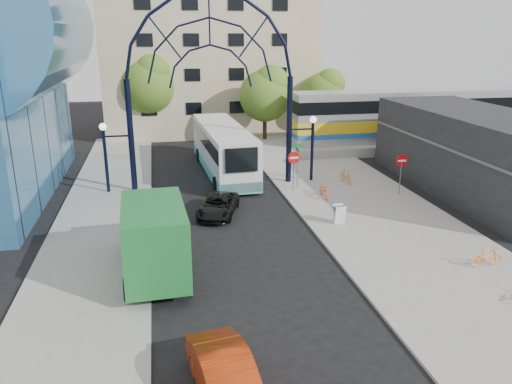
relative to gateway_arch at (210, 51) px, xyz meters
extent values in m
plane|color=black|center=(0.00, -14.00, -8.56)|extent=(120.00, 120.00, 0.00)
cube|color=gray|center=(8.00, -10.00, -8.50)|extent=(8.00, 56.00, 0.12)
cube|color=gray|center=(-6.50, -8.00, -8.50)|extent=(5.00, 50.00, 0.12)
cylinder|color=black|center=(-5.00, 0.00, -5.06)|extent=(0.36, 0.36, 7.00)
cylinder|color=black|center=(5.00, 0.00, -5.06)|extent=(0.36, 0.36, 7.00)
cylinder|color=black|center=(-6.60, 0.00, -6.56)|extent=(0.20, 0.20, 4.00)
cylinder|color=black|center=(6.60, 0.00, -6.56)|extent=(0.20, 0.20, 4.00)
sphere|color=white|center=(-6.60, 0.00, -4.36)|extent=(0.44, 0.44, 0.44)
sphere|color=white|center=(6.60, 0.00, -4.36)|extent=(0.44, 0.44, 0.44)
cylinder|color=slate|center=(4.80, -2.00, -7.34)|extent=(0.06, 0.06, 2.20)
cylinder|color=red|center=(4.80, -2.00, -6.34)|extent=(0.80, 0.04, 0.80)
cube|color=white|center=(4.80, -2.03, -6.34)|extent=(0.55, 0.02, 0.12)
cylinder|color=slate|center=(11.00, -4.00, -7.34)|extent=(0.06, 0.06, 2.20)
cylinder|color=red|center=(11.00, -4.00, -6.34)|extent=(0.76, 0.04, 0.76)
cube|color=white|center=(11.00, -4.03, -6.34)|extent=(0.55, 0.02, 0.12)
cylinder|color=slate|center=(5.20, -1.40, -7.04)|extent=(0.05, 0.05, 2.80)
cube|color=#146626|center=(5.20, -1.40, -5.74)|extent=(0.70, 0.03, 0.18)
cube|color=#146626|center=(5.20, -1.40, -5.99)|extent=(0.03, 0.70, 0.18)
cube|color=white|center=(5.60, -8.20, -7.94)|extent=(0.55, 0.26, 0.99)
cube|color=white|center=(5.60, -7.85, -7.94)|extent=(0.55, 0.26, 0.99)
cube|color=#1E59A5|center=(5.60, -8.02, -7.61)|extent=(0.55, 0.42, 0.14)
cube|color=black|center=(16.00, -4.00, -6.06)|extent=(6.00, 16.00, 5.00)
cube|color=tan|center=(2.00, 21.00, -1.56)|extent=(20.00, 12.00, 14.00)
cube|color=gray|center=(20.00, 8.00, -8.16)|extent=(32.00, 5.00, 0.80)
cube|color=#B7B7BC|center=(20.00, 8.00, -5.66)|extent=(25.00, 3.00, 4.20)
cube|color=gold|center=(20.00, 8.00, -6.26)|extent=(25.10, 3.05, 0.90)
cube|color=black|center=(20.00, 8.00, -4.66)|extent=(25.05, 3.05, 1.00)
cube|color=#1E59A5|center=(20.00, 8.00, -6.96)|extent=(25.10, 3.05, 0.35)
cylinder|color=#382314|center=(6.00, 12.00, -7.30)|extent=(0.36, 0.36, 2.52)
sphere|color=#336019|center=(6.00, 12.00, -4.22)|extent=(4.48, 4.48, 4.48)
sphere|color=#336019|center=(6.50, 11.70, -3.10)|extent=(3.08, 3.08, 3.08)
cylinder|color=#382314|center=(-4.00, 16.00, -7.12)|extent=(0.36, 0.36, 2.88)
sphere|color=#336019|center=(-4.00, 16.00, -3.60)|extent=(5.12, 5.12, 5.12)
sphere|color=#336019|center=(-3.50, 15.70, -2.32)|extent=(3.52, 3.52, 3.52)
cylinder|color=#382314|center=(12.00, 14.00, -7.39)|extent=(0.36, 0.36, 2.34)
sphere|color=#336019|center=(12.00, 14.00, -4.53)|extent=(4.16, 4.16, 4.16)
sphere|color=#336019|center=(12.50, 13.70, -3.49)|extent=(2.86, 2.86, 2.86)
cube|color=silver|center=(1.13, 3.43, -6.73)|extent=(3.21, 12.13, 3.03)
cube|color=#54BBBA|center=(1.13, 3.43, -7.98)|extent=(3.24, 12.13, 0.73)
cube|color=black|center=(1.13, 3.43, -6.10)|extent=(3.25, 11.89, 0.94)
cube|color=black|center=(1.40, -2.65, -6.15)|extent=(1.98, 0.24, 1.46)
cube|color=black|center=(0.86, 9.38, -6.88)|extent=(2.51, 0.30, 1.67)
cylinder|color=black|center=(-0.34, 7.09, -8.05)|extent=(0.34, 1.02, 1.00)
cylinder|color=black|center=(2.26, 7.21, -8.05)|extent=(0.34, 1.02, 1.00)
cylinder|color=black|center=(0.03, -1.07, -8.05)|extent=(0.34, 1.02, 1.00)
cylinder|color=black|center=(2.63, -0.95, -8.05)|extent=(0.34, 1.02, 1.00)
cube|color=black|center=(-3.87, -9.54, -7.46)|extent=(2.38, 2.47, 2.19)
cube|color=black|center=(-3.92, -8.35, -7.02)|extent=(1.99, 0.18, 0.99)
cube|color=#1C6A2C|center=(-3.75, -12.52, -6.67)|extent=(2.56, 4.66, 2.78)
cylinder|color=black|center=(-5.00, -9.88, -8.08)|extent=(0.30, 0.96, 0.95)
cylinder|color=black|center=(-2.72, -9.79, -8.08)|extent=(0.30, 0.96, 0.95)
cylinder|color=black|center=(-4.85, -13.75, -8.08)|extent=(0.30, 0.96, 0.95)
cylinder|color=black|center=(-2.56, -13.66, -8.08)|extent=(0.30, 0.96, 0.95)
imported|color=black|center=(-0.37, -5.22, -8.00)|extent=(3.02, 4.37, 1.11)
imported|color=#962809|center=(-1.95, -19.76, -7.88)|extent=(2.04, 4.27, 1.35)
imported|color=#E05E2C|center=(6.26, -3.69, -7.98)|extent=(0.71, 1.79, 0.92)
imported|color=orange|center=(8.65, -1.05, -7.96)|extent=(0.59, 1.63, 0.96)
imported|color=orange|center=(9.96, -14.00, -7.99)|extent=(1.49, 0.43, 0.90)
camera|label=1|loc=(-3.39, -30.96, 1.03)|focal=35.00mm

